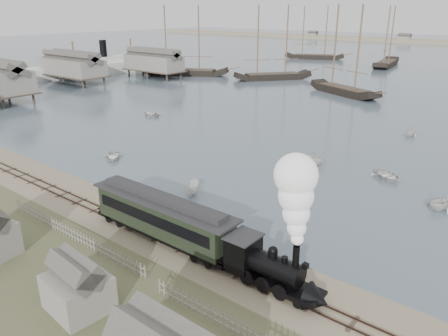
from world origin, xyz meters
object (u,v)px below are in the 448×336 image
Objects in this scene: beached_dinghy at (121,204)px; steamship at (104,57)px; locomotive at (287,236)px; passenger_coach at (162,216)px.

beached_dinghy is 0.08× the size of steamship.
locomotive is 2.79× the size of beached_dinghy.
steamship reaches higher than passenger_coach.
steamship is at bearing 92.77° from beached_dinghy.
beached_dinghy is (-20.40, 1.86, -4.24)m from locomotive.
passenger_coach is at bearing -64.10° from beached_dinghy.
locomotive is 20.91m from beached_dinghy.
passenger_coach is 8.61m from beached_dinghy.
beached_dinghy is 99.54m from steamship.
locomotive is at bearing -56.48° from beached_dinghy.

